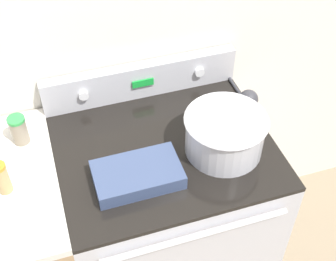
{
  "coord_description": "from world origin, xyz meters",
  "views": [
    {
      "loc": [
        -0.36,
        -0.82,
        2.24
      ],
      "look_at": [
        0.02,
        0.36,
        1.01
      ],
      "focal_mm": 50.0,
      "sensor_mm": 36.0,
      "label": 1
    }
  ],
  "objects_px": {
    "mixing_bowl": "(225,132)",
    "spice_jar_orange_cap": "(2,178)",
    "ladle": "(247,98)",
    "spice_jar_green_cap": "(19,130)",
    "casserole_dish": "(137,174)"
  },
  "relations": [
    {
      "from": "mixing_bowl",
      "to": "spice_jar_orange_cap",
      "type": "relative_size",
      "value": 2.43
    },
    {
      "from": "ladle",
      "to": "spice_jar_orange_cap",
      "type": "distance_m",
      "value": 0.99
    },
    {
      "from": "spice_jar_orange_cap",
      "to": "spice_jar_green_cap",
      "type": "bearing_deg",
      "value": 71.3
    },
    {
      "from": "ladle",
      "to": "casserole_dish",
      "type": "bearing_deg",
      "value": -155.05
    },
    {
      "from": "casserole_dish",
      "to": "ladle",
      "type": "xyz_separation_m",
      "value": [
        0.53,
        0.25,
        0.0
      ]
    },
    {
      "from": "spice_jar_green_cap",
      "to": "spice_jar_orange_cap",
      "type": "height_order",
      "value": "spice_jar_orange_cap"
    },
    {
      "from": "mixing_bowl",
      "to": "casserole_dish",
      "type": "xyz_separation_m",
      "value": [
        -0.34,
        -0.05,
        -0.06
      ]
    },
    {
      "from": "ladle",
      "to": "spice_jar_green_cap",
      "type": "height_order",
      "value": "spice_jar_green_cap"
    },
    {
      "from": "mixing_bowl",
      "to": "ladle",
      "type": "relative_size",
      "value": 1.06
    },
    {
      "from": "ladle",
      "to": "spice_jar_orange_cap",
      "type": "height_order",
      "value": "spice_jar_orange_cap"
    },
    {
      "from": "spice_jar_green_cap",
      "to": "spice_jar_orange_cap",
      "type": "distance_m",
      "value": 0.23
    },
    {
      "from": "spice_jar_green_cap",
      "to": "casserole_dish",
      "type": "bearing_deg",
      "value": -39.9
    },
    {
      "from": "casserole_dish",
      "to": "spice_jar_orange_cap",
      "type": "xyz_separation_m",
      "value": [
        -0.44,
        0.09,
        0.04
      ]
    },
    {
      "from": "mixing_bowl",
      "to": "ladle",
      "type": "height_order",
      "value": "mixing_bowl"
    },
    {
      "from": "casserole_dish",
      "to": "mixing_bowl",
      "type": "bearing_deg",
      "value": 7.7
    }
  ]
}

